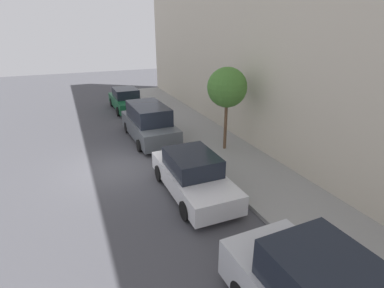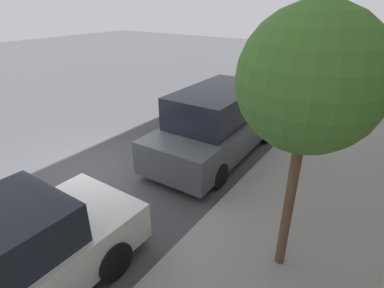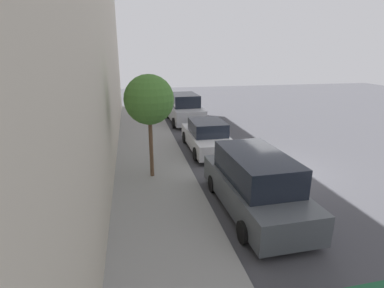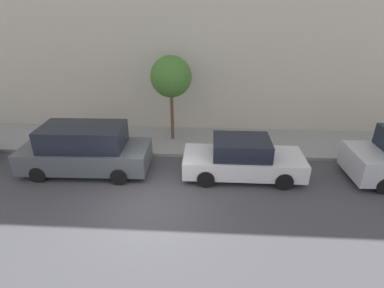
{
  "view_description": "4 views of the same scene",
  "coord_description": "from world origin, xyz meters",
  "px_view_note": "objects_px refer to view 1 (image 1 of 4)",
  "views": [
    {
      "loc": [
        -1.63,
        -12.0,
        5.78
      ],
      "look_at": [
        3.03,
        -0.97,
        1.0
      ],
      "focal_mm": 28.0,
      "sensor_mm": 36.0,
      "label": 1
    },
    {
      "loc": [
        5.98,
        -3.92,
        4.01
      ],
      "look_at": [
        2.43,
        1.27,
        1.0
      ],
      "focal_mm": 28.0,
      "sensor_mm": 36.0,
      "label": 2
    },
    {
      "loc": [
        5.77,
        10.8,
        4.85
      ],
      "look_at": [
        3.31,
        -1.2,
        1.0
      ],
      "focal_mm": 28.0,
      "sensor_mm": 36.0,
      "label": 3
    },
    {
      "loc": [
        -7.94,
        -1.81,
        6.07
      ],
      "look_at": [
        2.76,
        -1.19,
        1.0
      ],
      "focal_mm": 28.0,
      "sensor_mm": 36.0,
      "label": 4
    }
  ],
  "objects_px": {
    "parked_minivan_third": "(149,123)",
    "parked_sedan_fourth": "(126,100)",
    "parked_sedan_second": "(193,175)",
    "street_tree": "(227,88)"
  },
  "relations": [
    {
      "from": "parked_sedan_second",
      "to": "street_tree",
      "type": "distance_m",
      "value": 4.87
    },
    {
      "from": "parked_minivan_third",
      "to": "parked_sedan_fourth",
      "type": "xyz_separation_m",
      "value": [
        0.1,
        6.55,
        -0.2
      ]
    },
    {
      "from": "parked_sedan_second",
      "to": "parked_minivan_third",
      "type": "relative_size",
      "value": 0.91
    },
    {
      "from": "parked_minivan_third",
      "to": "parked_sedan_fourth",
      "type": "relative_size",
      "value": 1.09
    },
    {
      "from": "parked_sedan_second",
      "to": "street_tree",
      "type": "relative_size",
      "value": 1.15
    },
    {
      "from": "parked_sedan_fourth",
      "to": "street_tree",
      "type": "distance_m",
      "value": 10.29
    },
    {
      "from": "street_tree",
      "to": "parked_minivan_third",
      "type": "bearing_deg",
      "value": 133.96
    },
    {
      "from": "parked_sedan_second",
      "to": "parked_sedan_fourth",
      "type": "distance_m",
      "value": 12.61
    },
    {
      "from": "parked_sedan_second",
      "to": "parked_minivan_third",
      "type": "bearing_deg",
      "value": 89.72
    },
    {
      "from": "parked_sedan_fourth",
      "to": "street_tree",
      "type": "bearing_deg",
      "value": -73.49
    }
  ]
}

